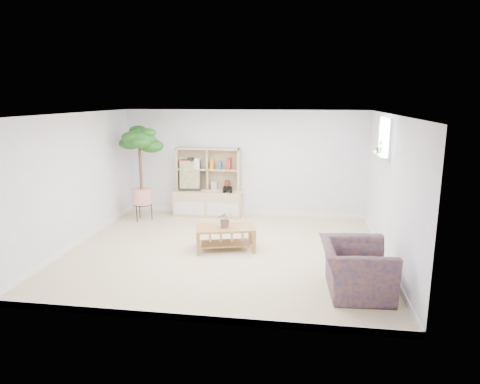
# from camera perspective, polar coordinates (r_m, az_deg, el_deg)

# --- Properties ---
(floor) EXTENTS (5.50, 5.00, 0.01)m
(floor) POSITION_cam_1_polar(r_m,az_deg,el_deg) (7.69, -2.06, -7.81)
(floor) COLOR #C6BB8B
(floor) RESTS_ON ground
(ceiling) EXTENTS (5.50, 5.00, 0.01)m
(ceiling) POSITION_cam_1_polar(r_m,az_deg,el_deg) (7.22, -2.22, 10.37)
(ceiling) COLOR white
(ceiling) RESTS_ON walls
(walls) EXTENTS (5.51, 5.01, 2.40)m
(walls) POSITION_cam_1_polar(r_m,az_deg,el_deg) (7.36, -2.14, 0.99)
(walls) COLOR white
(walls) RESTS_ON floor
(baseboard) EXTENTS (5.50, 5.00, 0.10)m
(baseboard) POSITION_cam_1_polar(r_m,az_deg,el_deg) (7.67, -2.07, -7.46)
(baseboard) COLOR white
(baseboard) RESTS_ON floor
(window) EXTENTS (0.10, 0.98, 0.68)m
(window) POSITION_cam_1_polar(r_m,az_deg,el_deg) (7.84, 18.84, 6.96)
(window) COLOR silver
(window) RESTS_ON walls
(window_sill) EXTENTS (0.14, 1.00, 0.04)m
(window_sill) POSITION_cam_1_polar(r_m,az_deg,el_deg) (7.87, 18.24, 4.66)
(window_sill) COLOR white
(window_sill) RESTS_ON walls
(storage_unit) EXTENTS (1.55, 0.52, 1.55)m
(storage_unit) POSITION_cam_1_polar(r_m,az_deg,el_deg) (9.75, -4.34, 1.27)
(storage_unit) COLOR tan
(storage_unit) RESTS_ON floor
(poster) EXTENTS (0.52, 0.17, 0.70)m
(poster) POSITION_cam_1_polar(r_m,az_deg,el_deg) (9.79, -6.69, 2.21)
(poster) COLOR yellow
(poster) RESTS_ON storage_unit
(toy_truck) EXTENTS (0.30, 0.21, 0.15)m
(toy_truck) POSITION_cam_1_polar(r_m,az_deg,el_deg) (9.58, -1.66, 0.38)
(toy_truck) COLOR black
(toy_truck) RESTS_ON storage_unit
(coffee_table) EXTENTS (1.14, 0.81, 0.42)m
(coffee_table) POSITION_cam_1_polar(r_m,az_deg,el_deg) (7.68, -1.98, -6.17)
(coffee_table) COLOR brown
(coffee_table) RESTS_ON floor
(table_plant) EXTENTS (0.33, 0.31, 0.30)m
(table_plant) POSITION_cam_1_polar(r_m,az_deg,el_deg) (7.54, -1.96, -3.64)
(table_plant) COLOR #2B7A3A
(table_plant) RESTS_ON coffee_table
(floor_tree) EXTENTS (0.90, 0.90, 2.08)m
(floor_tree) POSITION_cam_1_polar(r_m,az_deg,el_deg) (9.53, -13.08, 2.34)
(floor_tree) COLOR #14440F
(floor_tree) RESTS_ON floor
(armchair) EXTENTS (1.00, 1.13, 0.80)m
(armchair) POSITION_cam_1_polar(r_m,az_deg,el_deg) (6.21, 15.18, -9.40)
(armchair) COLOR navy
(armchair) RESTS_ON floor
(sill_plant) EXTENTS (0.15, 0.13, 0.25)m
(sill_plant) POSITION_cam_1_polar(r_m,az_deg,el_deg) (7.97, 18.17, 5.81)
(sill_plant) COLOR #14440F
(sill_plant) RESTS_ON window_sill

